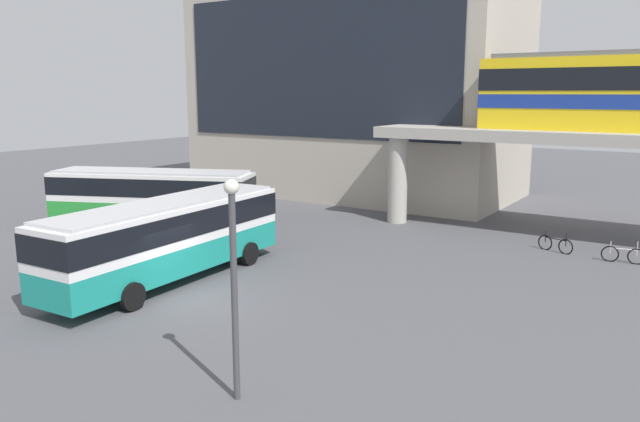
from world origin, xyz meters
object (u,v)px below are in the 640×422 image
at_px(bicycle_black, 555,244).
at_px(bicycle_silver, 623,255).
at_px(station_building, 356,80).
at_px(bus_main, 168,232).
at_px(bus_secondary, 152,193).

height_order(bicycle_black, bicycle_silver, same).
bearing_deg(station_building, bicycle_black, -31.45).
bearing_deg(bus_main, bus_secondary, 141.60).
bearing_deg(bus_main, bicycle_silver, 40.98).
distance_m(bus_secondary, bicycle_black, 20.82).
relative_size(bicycle_black, bicycle_silver, 0.96).
relative_size(station_building, bus_main, 2.04).
bearing_deg(bicycle_silver, station_building, 151.66).
bearing_deg(station_building, bus_main, -77.98).
distance_m(station_building, bicycle_black, 21.06).
bearing_deg(bicycle_silver, bus_secondary, -163.94).
relative_size(station_building, bus_secondary, 2.04).
bearing_deg(bus_secondary, bicycle_black, 19.30).
xyz_separation_m(bicycle_black, bicycle_silver, (2.93, -0.38, 0.00)).
bearing_deg(bus_secondary, bicycle_silver, 16.06).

